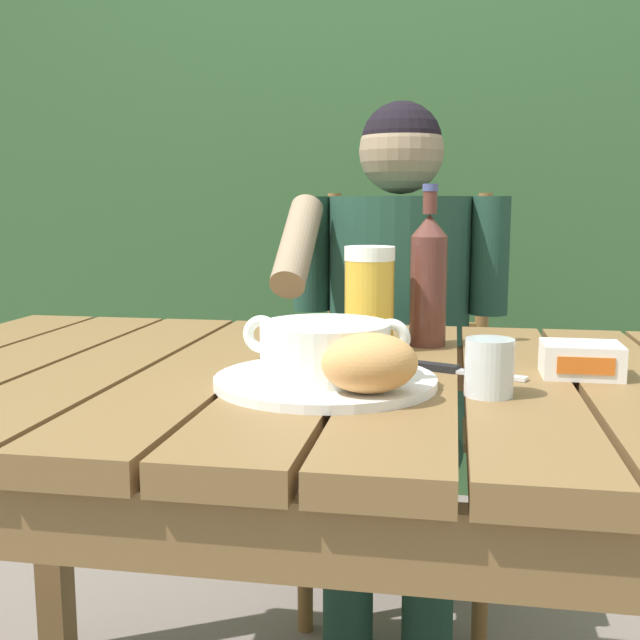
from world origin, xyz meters
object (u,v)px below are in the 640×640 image
(bread_roll, at_px, (370,363))
(beer_glass, at_px, (369,298))
(table_knife, at_px, (456,370))
(butter_tub, at_px, (581,360))
(beer_bottle, at_px, (428,278))
(serving_plate, at_px, (325,381))
(soup_bowl, at_px, (325,348))
(water_glass_small, at_px, (489,367))
(person_eating, at_px, (396,326))
(chair_near_diner, at_px, (402,401))

(bread_roll, distance_m, beer_glass, 0.33)
(bread_roll, xyz_separation_m, table_knife, (0.10, 0.18, -0.04))
(butter_tub, bearing_deg, bread_roll, -144.95)
(beer_bottle, bearing_deg, serving_plate, -111.40)
(soup_bowl, bearing_deg, bread_roll, -49.40)
(butter_tub, bearing_deg, serving_plate, -161.60)
(beer_glass, height_order, water_glass_small, beer_glass)
(person_eating, xyz_separation_m, bread_roll, (0.03, -0.83, 0.09))
(serving_plate, height_order, soup_bowl, soup_bowl)
(bread_roll, height_order, table_knife, bread_roll)
(serving_plate, height_order, bread_roll, bread_roll)
(person_eating, xyz_separation_m, beer_bottle, (0.08, -0.45, 0.15))
(soup_bowl, distance_m, beer_bottle, 0.33)
(beer_bottle, height_order, table_knife, beer_bottle)
(soup_bowl, xyz_separation_m, beer_glass, (0.03, 0.25, 0.03))
(person_eating, relative_size, bread_roll, 8.94)
(beer_glass, distance_m, butter_tub, 0.34)
(bread_roll, relative_size, butter_tub, 1.30)
(bread_roll, bearing_deg, person_eating, 92.11)
(serving_plate, distance_m, beer_bottle, 0.35)
(chair_near_diner, relative_size, water_glass_small, 14.35)
(water_glass_small, bearing_deg, beer_bottle, 104.87)
(person_eating, relative_size, serving_plate, 4.20)
(bread_roll, bearing_deg, butter_tub, 35.05)
(soup_bowl, bearing_deg, butter_tub, 18.40)
(serving_plate, bearing_deg, table_knife, 31.69)
(water_glass_small, distance_m, butter_tub, 0.18)
(person_eating, height_order, beer_bottle, person_eating)
(chair_near_diner, height_order, water_glass_small, chair_near_diner)
(person_eating, bearing_deg, serving_plate, -92.69)
(serving_plate, relative_size, bread_roll, 2.13)
(beer_glass, bearing_deg, butter_tub, -24.76)
(chair_near_diner, distance_m, beer_bottle, 0.76)
(person_eating, bearing_deg, table_knife, -78.59)
(person_eating, bearing_deg, butter_tub, -65.08)
(beer_glass, bearing_deg, serving_plate, -96.55)
(person_eating, xyz_separation_m, table_knife, (0.13, -0.65, 0.05))
(chair_near_diner, height_order, person_eating, person_eating)
(chair_near_diner, height_order, soup_bowl, chair_near_diner)
(soup_bowl, relative_size, water_glass_small, 3.08)
(chair_near_diner, xyz_separation_m, person_eating, (-0.00, -0.20, 0.23))
(table_knife, bearing_deg, beer_glass, 132.82)
(person_eating, bearing_deg, chair_near_diner, 89.18)
(person_eating, distance_m, butter_tub, 0.71)
(beer_glass, relative_size, butter_tub, 1.59)
(beer_bottle, bearing_deg, beer_glass, -149.27)
(bread_roll, distance_m, table_knife, 0.21)
(beer_bottle, relative_size, table_knife, 1.66)
(bread_roll, distance_m, beer_bottle, 0.39)
(water_glass_small, bearing_deg, bread_roll, -157.38)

